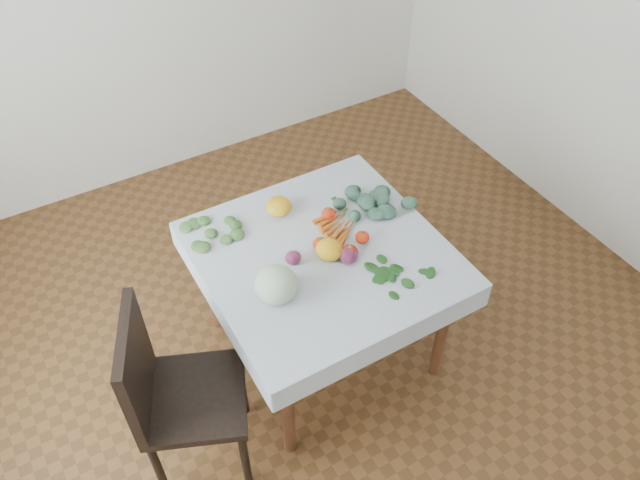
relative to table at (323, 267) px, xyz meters
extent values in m
plane|color=brown|center=(0.00, 0.00, -0.65)|extent=(4.00, 4.00, 0.00)
cube|color=brown|center=(0.00, 0.00, 0.08)|extent=(1.00, 1.00, 0.04)
cylinder|color=brown|center=(-0.44, -0.44, -0.30)|extent=(0.06, 0.06, 0.71)
cylinder|color=brown|center=(0.44, -0.44, -0.30)|extent=(0.06, 0.06, 0.71)
cylinder|color=brown|center=(-0.44, 0.44, -0.30)|extent=(0.06, 0.06, 0.71)
cylinder|color=brown|center=(0.44, 0.44, -0.30)|extent=(0.06, 0.06, 0.71)
cube|color=white|center=(0.00, 0.00, 0.10)|extent=(1.12, 1.12, 0.01)
cube|color=black|center=(-0.79, -0.25, -0.18)|extent=(0.58, 0.58, 0.04)
cube|color=black|center=(-0.98, -0.17, 0.09)|extent=(0.21, 0.43, 0.49)
cylinder|color=black|center=(-1.04, -0.35, -0.43)|extent=(0.04, 0.04, 0.45)
cylinder|color=black|center=(-0.69, -0.50, -0.43)|extent=(0.04, 0.04, 0.45)
cylinder|color=black|center=(-0.89, 0.00, -0.43)|extent=(0.04, 0.04, 0.45)
cylinder|color=black|center=(-0.54, -0.15, -0.43)|extent=(0.04, 0.04, 0.45)
ellipsoid|color=beige|center=(-0.32, -0.14, 0.19)|extent=(0.24, 0.24, 0.17)
ellipsoid|color=red|center=(0.00, 0.02, 0.14)|extent=(0.09, 0.09, 0.07)
ellipsoid|color=red|center=(0.15, 0.19, 0.13)|extent=(0.09, 0.09, 0.06)
ellipsoid|color=red|center=(0.09, -0.09, 0.14)|extent=(0.11, 0.11, 0.07)
ellipsoid|color=red|center=(0.20, -0.03, 0.13)|extent=(0.09, 0.09, 0.06)
ellipsoid|color=orange|center=(-0.05, 0.35, 0.15)|extent=(0.14, 0.14, 0.09)
ellipsoid|color=orange|center=(0.01, -0.04, 0.15)|extent=(0.16, 0.16, 0.09)
ellipsoid|color=#611B44|center=(-0.15, 0.01, 0.13)|extent=(0.07, 0.07, 0.06)
ellipsoid|color=#611B44|center=(0.07, -0.11, 0.14)|extent=(0.10, 0.10, 0.07)
ellipsoid|color=#A2B669|center=(-0.22, -0.12, 0.13)|extent=(0.05, 0.05, 0.05)
ellipsoid|color=#A2B669|center=(-0.26, -0.10, 0.13)|extent=(0.05, 0.05, 0.05)
ellipsoid|color=#A2B669|center=(-0.21, -0.17, 0.13)|extent=(0.05, 0.05, 0.05)
cone|color=orange|center=(0.15, 0.20, 0.12)|extent=(0.18, 0.04, 0.03)
cone|color=orange|center=(0.15, 0.17, 0.12)|extent=(0.18, 0.06, 0.03)
cone|color=orange|center=(0.15, 0.14, 0.12)|extent=(0.18, 0.07, 0.03)
cone|color=orange|center=(0.15, 0.11, 0.12)|extent=(0.18, 0.09, 0.03)
cone|color=orange|center=(0.15, 0.08, 0.12)|extent=(0.18, 0.10, 0.03)
cone|color=orange|center=(0.15, 0.05, 0.12)|extent=(0.17, 0.11, 0.03)
cone|color=orange|center=(0.15, 0.02, 0.12)|extent=(0.17, 0.13, 0.03)
ellipsoid|color=#3D6453|center=(0.42, 0.18, 0.13)|extent=(0.07, 0.07, 0.05)
ellipsoid|color=#3D6453|center=(0.36, 0.18, 0.13)|extent=(0.07, 0.07, 0.05)
ellipsoid|color=#3D6453|center=(0.42, 0.14, 0.13)|extent=(0.07, 0.07, 0.05)
ellipsoid|color=#3D6453|center=(0.41, 0.21, 0.13)|extent=(0.07, 0.07, 0.05)
ellipsoid|color=#3D6453|center=(0.34, 0.14, 0.13)|extent=(0.07, 0.07, 0.05)
ellipsoid|color=#3D6453|center=(0.47, 0.16, 0.13)|extent=(0.07, 0.07, 0.05)
ellipsoid|color=#3D6453|center=(0.34, 0.22, 0.13)|extent=(0.07, 0.07, 0.05)
ellipsoid|color=#3D6453|center=(0.39, 0.09, 0.13)|extent=(0.07, 0.07, 0.05)
ellipsoid|color=#3D6453|center=(0.47, 0.22, 0.13)|extent=(0.07, 0.07, 0.05)
ellipsoid|color=#3D6453|center=(0.29, 0.16, 0.13)|extent=(0.07, 0.07, 0.05)
ellipsoid|color=#3D6453|center=(0.49, 0.10, 0.13)|extent=(0.07, 0.07, 0.05)
ellipsoid|color=#3D6453|center=(0.38, 0.27, 0.13)|extent=(0.07, 0.07, 0.05)
ellipsoid|color=#3D6453|center=(0.32, 0.07, 0.13)|extent=(0.07, 0.07, 0.05)
ellipsoid|color=#3D6453|center=(0.54, 0.19, 0.13)|extent=(0.07, 0.07, 0.05)
ellipsoid|color=#3D6453|center=(0.26, 0.23, 0.13)|extent=(0.07, 0.07, 0.05)
ellipsoid|color=#3D6453|center=(0.45, 0.04, 0.13)|extent=(0.07, 0.07, 0.05)
ellipsoid|color=#225219|center=(0.25, -0.28, 0.11)|extent=(0.07, 0.04, 0.01)
ellipsoid|color=#225219|center=(0.21, -0.27, 0.11)|extent=(0.07, 0.04, 0.01)
ellipsoid|color=#225219|center=(0.24, -0.31, 0.11)|extent=(0.07, 0.04, 0.01)
ellipsoid|color=#225219|center=(0.26, -0.25, 0.11)|extent=(0.07, 0.04, 0.01)
ellipsoid|color=#225219|center=(0.18, -0.29, 0.11)|extent=(0.07, 0.04, 0.01)
ellipsoid|color=#225219|center=(0.29, -0.30, 0.11)|extent=(0.07, 0.04, 0.01)
ellipsoid|color=#225219|center=(0.20, -0.22, 0.11)|extent=(0.07, 0.04, 0.01)
ellipsoid|color=#225219|center=(0.20, -0.34, 0.11)|extent=(0.07, 0.04, 0.01)
ellipsoid|color=#225219|center=(0.31, -0.25, 0.11)|extent=(0.07, 0.04, 0.01)
ellipsoid|color=#225219|center=(0.13, -0.26, 0.11)|extent=(0.07, 0.04, 0.01)
ellipsoid|color=#225219|center=(0.29, -0.36, 0.11)|extent=(0.07, 0.04, 0.01)
ellipsoid|color=#225219|center=(0.25, -0.18, 0.11)|extent=(0.07, 0.04, 0.01)
ellipsoid|color=#225219|center=(0.13, -0.34, 0.11)|extent=(0.07, 0.04, 0.01)
ellipsoid|color=#225219|center=(0.37, -0.29, 0.11)|extent=(0.07, 0.04, 0.01)
ellipsoid|color=#467535|center=(-0.38, 0.40, 0.12)|extent=(0.06, 0.06, 0.03)
ellipsoid|color=#467535|center=(-0.42, 0.41, 0.12)|extent=(0.06, 0.06, 0.03)
ellipsoid|color=#467535|center=(-0.40, 0.36, 0.12)|extent=(0.06, 0.06, 0.03)
ellipsoid|color=#467535|center=(-0.37, 0.43, 0.12)|extent=(0.06, 0.06, 0.03)
ellipsoid|color=#467535|center=(-0.46, 0.39, 0.12)|extent=(0.06, 0.06, 0.03)
ellipsoid|color=#467535|center=(-0.34, 0.36, 0.12)|extent=(0.06, 0.06, 0.03)
ellipsoid|color=#467535|center=(-0.42, 0.46, 0.12)|extent=(0.06, 0.06, 0.03)
ellipsoid|color=#467535|center=(-0.45, 0.33, 0.12)|extent=(0.06, 0.06, 0.03)
ellipsoid|color=#467535|center=(-0.30, 0.43, 0.12)|extent=(0.06, 0.06, 0.03)
ellipsoid|color=#467535|center=(-0.51, 0.44, 0.12)|extent=(0.06, 0.06, 0.03)
ellipsoid|color=#467535|center=(-0.35, 0.30, 0.12)|extent=(0.06, 0.06, 0.03)
camera|label=1|loc=(-1.05, -1.78, 2.23)|focal=35.00mm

